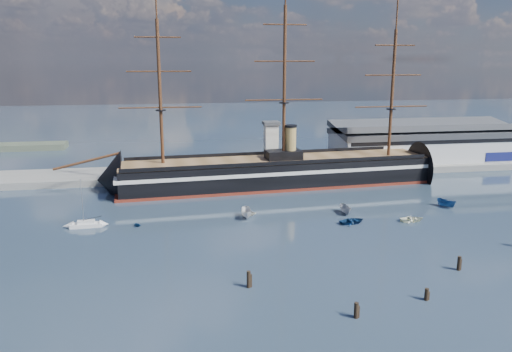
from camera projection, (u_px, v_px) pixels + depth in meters
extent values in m
plane|color=#233542|center=(285.00, 205.00, 124.86)|extent=(600.00, 600.00, 0.00)
cube|color=slate|center=(290.00, 172.00, 161.04)|extent=(180.00, 18.00, 2.00)
cube|color=#B7BABC|center=(424.00, 145.00, 171.21)|extent=(62.00, 20.00, 10.00)
cube|color=#3F4247|center=(425.00, 128.00, 169.93)|extent=(63.00, 21.00, 2.00)
cube|color=silver|center=(271.00, 147.00, 154.95)|extent=(4.00, 4.00, 14.00)
cube|color=#3F4247|center=(271.00, 123.00, 153.24)|extent=(5.00, 5.00, 1.00)
cube|color=black|center=(276.00, 172.00, 143.46)|extent=(88.87, 21.84, 7.00)
cube|color=silver|center=(276.00, 168.00, 143.19)|extent=(90.88, 22.21, 1.00)
cube|color=maroon|center=(276.00, 184.00, 144.30)|extent=(90.88, 22.17, 0.90)
cone|color=black|center=(110.00, 179.00, 135.85)|extent=(15.02, 16.58, 15.68)
cone|color=black|center=(426.00, 167.00, 151.21)|extent=(12.02, 16.38, 15.68)
cube|color=brown|center=(277.00, 160.00, 142.64)|extent=(88.79, 20.56, 0.40)
cube|color=black|center=(283.00, 155.00, 142.65)|extent=(10.38, 6.65, 2.50)
cylinder|color=tan|center=(290.00, 142.00, 142.18)|extent=(3.20, 3.20, 9.00)
cylinder|color=#381E0F|center=(87.00, 161.00, 133.73)|extent=(17.76, 1.88, 4.43)
cylinder|color=#381E0F|center=(160.00, 93.00, 132.96)|extent=(0.90, 0.90, 38.00)
cylinder|color=#381E0F|center=(284.00, 85.00, 138.12)|extent=(0.90, 0.90, 42.00)
cylinder|color=#381E0F|center=(392.00, 94.00, 144.09)|extent=(0.90, 0.90, 36.00)
cube|color=silver|center=(86.00, 225.00, 108.43)|extent=(6.86, 2.21, 0.91)
cube|color=silver|center=(86.00, 222.00, 108.27)|extent=(3.67, 1.56, 0.73)
cylinder|color=#B2B2B7|center=(82.00, 201.00, 107.11)|extent=(0.15, 0.15, 9.98)
imported|color=silver|center=(247.00, 218.00, 114.84)|extent=(7.15, 3.05, 2.79)
imported|color=navy|center=(352.00, 223.00, 111.00)|extent=(2.12, 3.81, 1.68)
imported|color=gray|center=(345.00, 214.00, 117.95)|extent=(6.28, 2.36, 2.50)
imported|color=silver|center=(250.00, 216.00, 116.44)|extent=(4.72, 5.50, 1.88)
imported|color=white|center=(412.00, 221.00, 112.46)|extent=(1.38, 3.36, 1.56)
imported|color=navy|center=(446.00, 207.00, 123.26)|extent=(6.36, 4.60, 2.40)
imported|color=navy|center=(137.00, 227.00, 108.87)|extent=(3.25, 3.32, 1.19)
cylinder|color=black|center=(249.00, 287.00, 79.87)|extent=(0.64, 0.64, 3.50)
cylinder|color=black|center=(426.00, 300.00, 75.65)|extent=(0.64, 0.64, 2.61)
cylinder|color=black|center=(458.00, 270.00, 86.39)|extent=(0.64, 0.64, 3.25)
cylinder|color=black|center=(356.00, 318.00, 70.46)|extent=(0.64, 0.64, 3.06)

